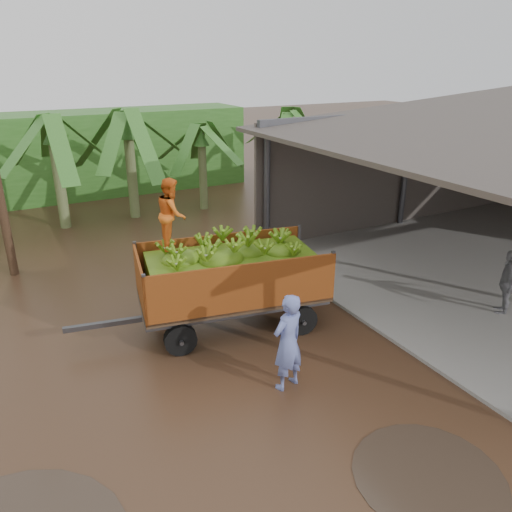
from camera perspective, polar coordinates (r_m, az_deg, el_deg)
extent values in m
plane|color=black|center=(9.55, -10.18, -15.99)|extent=(100.00, 100.00, 0.00)
cube|color=#383330|center=(18.98, 16.30, 9.37)|extent=(12.00, 0.12, 4.00)
cube|color=#47474C|center=(11.21, -17.06, -7.48)|extent=(1.63, 0.41, 0.11)
imported|color=orange|center=(10.85, -9.60, 4.79)|extent=(0.81, 0.91, 1.55)
imported|color=#6674BB|center=(9.26, 3.65, -9.80)|extent=(0.79, 0.62, 1.91)
imported|color=slate|center=(13.24, 26.78, -2.75)|extent=(0.98, 0.96, 1.65)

